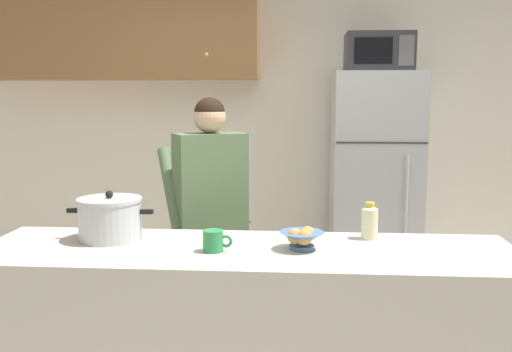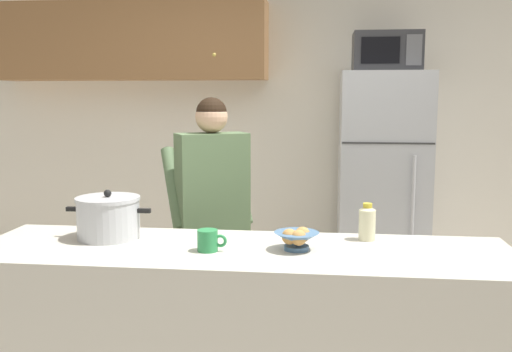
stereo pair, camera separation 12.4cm
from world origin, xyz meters
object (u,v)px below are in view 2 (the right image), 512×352
at_px(refrigerator, 382,191).
at_px(bread_bowl, 297,239).
at_px(cooking_pot, 108,217).
at_px(bottle_near_edge, 367,222).
at_px(person_near_pot, 212,201).
at_px(coffee_mug, 208,240).
at_px(microwave, 386,52).

xyz_separation_m(refrigerator, bread_bowl, (-0.55, -1.86, 0.09)).
xyz_separation_m(cooking_pot, bread_bowl, (0.90, -0.11, -0.05)).
bearing_deg(bottle_near_edge, cooking_pot, -175.04).
height_order(bread_bowl, bottle_near_edge, bottle_near_edge).
relative_size(person_near_pot, coffee_mug, 12.13).
height_order(refrigerator, bread_bowl, refrigerator).
height_order(microwave, person_near_pot, microwave).
relative_size(microwave, bottle_near_edge, 2.72).
distance_m(cooking_pot, bottle_near_edge, 1.23).
xyz_separation_m(refrigerator, bottle_near_edge, (-0.23, -1.63, 0.12)).
bearing_deg(person_near_pot, bread_bowl, -55.78).
xyz_separation_m(coffee_mug, bread_bowl, (0.38, 0.06, 0.00)).
relative_size(refrigerator, coffee_mug, 13.52).
relative_size(person_near_pot, bottle_near_edge, 9.00).
height_order(microwave, bottle_near_edge, microwave).
relative_size(cooking_pot, coffee_mug, 3.16).
bearing_deg(coffee_mug, bread_bowl, 8.65).
bearing_deg(coffee_mug, person_near_pot, 100.00).
bearing_deg(bottle_near_edge, coffee_mug, -158.37).
bearing_deg(microwave, person_near_pot, -135.97).
distance_m(person_near_pot, cooking_pot, 0.76).
bearing_deg(microwave, coffee_mug, -116.38).
relative_size(person_near_pot, bread_bowl, 7.94).
relative_size(cooking_pot, bottle_near_edge, 2.34).
distance_m(microwave, person_near_pot, 1.77).
relative_size(microwave, bread_bowl, 2.40).
bearing_deg(microwave, cooking_pot, -130.31).
height_order(person_near_pot, bottle_near_edge, person_near_pot).
height_order(refrigerator, bottle_near_edge, refrigerator).
height_order(cooking_pot, bottle_near_edge, cooking_pot).
bearing_deg(cooking_pot, microwave, 49.69).
distance_m(cooking_pot, coffee_mug, 0.55).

